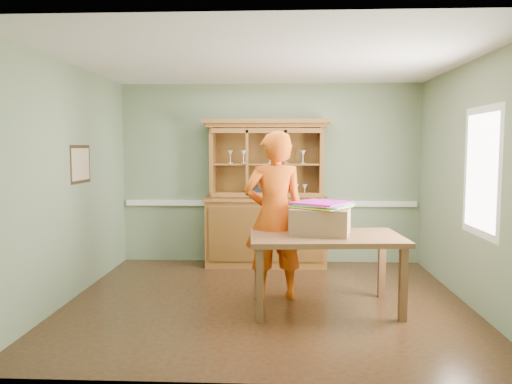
{
  "coord_description": "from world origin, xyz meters",
  "views": [
    {
      "loc": [
        0.14,
        -5.56,
        1.76
      ],
      "look_at": [
        -0.14,
        0.4,
        1.22
      ],
      "focal_mm": 35.0,
      "sensor_mm": 36.0,
      "label": 1
    }
  ],
  "objects_px": {
    "china_hutch": "(266,215)",
    "dining_table": "(326,244)",
    "cardboard_box": "(320,221)",
    "person": "(274,216)"
  },
  "relations": [
    {
      "from": "dining_table",
      "to": "cardboard_box",
      "type": "relative_size",
      "value": 2.74
    },
    {
      "from": "china_hutch",
      "to": "cardboard_box",
      "type": "xyz_separation_m",
      "value": [
        0.64,
        -1.93,
        0.2
      ]
    },
    {
      "from": "china_hutch",
      "to": "person",
      "type": "relative_size",
      "value": 1.11
    },
    {
      "from": "dining_table",
      "to": "person",
      "type": "relative_size",
      "value": 0.87
    },
    {
      "from": "china_hutch",
      "to": "dining_table",
      "type": "relative_size",
      "value": 1.28
    },
    {
      "from": "cardboard_box",
      "to": "china_hutch",
      "type": "bearing_deg",
      "value": 108.28
    },
    {
      "from": "china_hutch",
      "to": "person",
      "type": "height_order",
      "value": "china_hutch"
    },
    {
      "from": "person",
      "to": "dining_table",
      "type": "bearing_deg",
      "value": 137.24
    },
    {
      "from": "dining_table",
      "to": "china_hutch",
      "type": "bearing_deg",
      "value": 105.56
    },
    {
      "from": "china_hutch",
      "to": "dining_table",
      "type": "distance_m",
      "value": 2.1
    }
  ]
}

